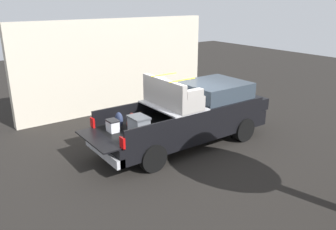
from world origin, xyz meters
The scene contains 3 objects.
ground_plane centered at (0.00, 0.00, 0.00)m, with size 40.00×40.00×0.00m, color black.
pickup_truck centered at (0.35, 0.00, 0.95)m, with size 6.05×2.06×2.23m.
building_facade centered at (0.14, 4.54, 1.83)m, with size 8.26×0.36×3.65m, color beige.
Camera 1 is at (-6.23, -7.77, 4.39)m, focal length 36.51 mm.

